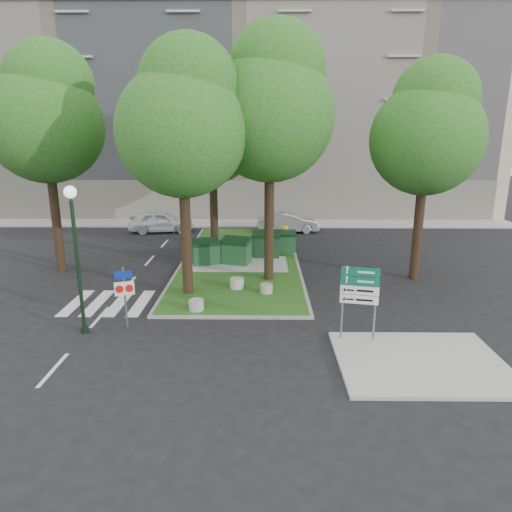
{
  "coord_description": "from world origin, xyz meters",
  "views": [
    {
      "loc": [
        1.66,
        -16.07,
        6.77
      ],
      "look_at": [
        1.44,
        1.61,
        2.0
      ],
      "focal_mm": 32.0,
      "sensor_mm": 36.0,
      "label": 1
    }
  ],
  "objects_px": {
    "dumpster_b": "(236,251)",
    "car_white": "(161,221)",
    "dumpster_a": "(205,252)",
    "tree_median_near_left": "(184,119)",
    "bollard_mid": "(237,283)",
    "directional_sign": "(359,292)",
    "tree_median_far": "(273,106)",
    "litter_bin": "(285,232)",
    "tree_median_near_right": "(272,104)",
    "tree_street_right": "(429,128)",
    "dumpster_c": "(266,244)",
    "bollard_right": "(266,288)",
    "street_lamp": "(76,243)",
    "car_silver": "(288,223)",
    "bollard_left": "(196,305)",
    "tree_median_mid": "(214,129)",
    "tree_street_left": "(46,114)",
    "traffic_sign_pole": "(124,289)",
    "dumpster_d": "(285,241)"
  },
  "relations": [
    {
      "from": "litter_bin",
      "to": "directional_sign",
      "type": "bearing_deg",
      "value": -83.86
    },
    {
      "from": "tree_street_right",
      "to": "dumpster_c",
      "type": "relative_size",
      "value": 6.36
    },
    {
      "from": "street_lamp",
      "to": "car_white",
      "type": "distance_m",
      "value": 17.07
    },
    {
      "from": "directional_sign",
      "to": "dumpster_a",
      "type": "bearing_deg",
      "value": 135.78
    },
    {
      "from": "tree_median_near_right",
      "to": "dumpster_a",
      "type": "relative_size",
      "value": 6.95
    },
    {
      "from": "dumpster_b",
      "to": "traffic_sign_pole",
      "type": "bearing_deg",
      "value": -97.73
    },
    {
      "from": "tree_street_left",
      "to": "bollard_mid",
      "type": "relative_size",
      "value": 17.94
    },
    {
      "from": "tree_median_near_left",
      "to": "traffic_sign_pole",
      "type": "height_order",
      "value": "tree_median_near_left"
    },
    {
      "from": "tree_street_right",
      "to": "car_silver",
      "type": "relative_size",
      "value": 2.38
    },
    {
      "from": "tree_median_mid",
      "to": "dumpster_b",
      "type": "bearing_deg",
      "value": -57.43
    },
    {
      "from": "car_silver",
      "to": "tree_street_left",
      "type": "bearing_deg",
      "value": 121.79
    },
    {
      "from": "street_lamp",
      "to": "litter_bin",
      "type": "bearing_deg",
      "value": 62.35
    },
    {
      "from": "directional_sign",
      "to": "street_lamp",
      "type": "bearing_deg",
      "value": -172.33
    },
    {
      "from": "tree_street_right",
      "to": "street_lamp",
      "type": "bearing_deg",
      "value": -154.78
    },
    {
      "from": "tree_street_left",
      "to": "dumpster_b",
      "type": "bearing_deg",
      "value": 7.06
    },
    {
      "from": "tree_median_mid",
      "to": "tree_street_left",
      "type": "xyz_separation_m",
      "value": [
        -7.5,
        -3.0,
        0.67
      ]
    },
    {
      "from": "tree_median_mid",
      "to": "tree_street_right",
      "type": "distance_m",
      "value": 10.77
    },
    {
      "from": "bollard_mid",
      "to": "directional_sign",
      "type": "height_order",
      "value": "directional_sign"
    },
    {
      "from": "car_silver",
      "to": "tree_median_far",
      "type": "bearing_deg",
      "value": 153.99
    },
    {
      "from": "dumpster_b",
      "to": "street_lamp",
      "type": "bearing_deg",
      "value": -104.4
    },
    {
      "from": "tree_street_left",
      "to": "dumpster_c",
      "type": "relative_size",
      "value": 6.95
    },
    {
      "from": "dumpster_a",
      "to": "tree_median_near_left",
      "type": "bearing_deg",
      "value": -108.13
    },
    {
      "from": "tree_median_near_right",
      "to": "tree_street_right",
      "type": "relative_size",
      "value": 1.14
    },
    {
      "from": "dumpster_a",
      "to": "litter_bin",
      "type": "xyz_separation_m",
      "value": [
        4.49,
        6.4,
        -0.27
      ]
    },
    {
      "from": "bollard_left",
      "to": "directional_sign",
      "type": "relative_size",
      "value": 0.23
    },
    {
      "from": "tree_median_far",
      "to": "traffic_sign_pole",
      "type": "distance_m",
      "value": 15.71
    },
    {
      "from": "car_white",
      "to": "dumpster_a",
      "type": "bearing_deg",
      "value": -160.84
    },
    {
      "from": "dumpster_c",
      "to": "street_lamp",
      "type": "distance_m",
      "value": 12.11
    },
    {
      "from": "tree_street_left",
      "to": "dumpster_d",
      "type": "relative_size",
      "value": 8.43
    },
    {
      "from": "dumpster_b",
      "to": "car_white",
      "type": "xyz_separation_m",
      "value": [
        -5.75,
        8.36,
        -0.02
      ]
    },
    {
      "from": "tree_median_far",
      "to": "bollard_right",
      "type": "xyz_separation_m",
      "value": [
        -0.42,
        -9.53,
        -8.01
      ]
    },
    {
      "from": "bollard_mid",
      "to": "car_silver",
      "type": "xyz_separation_m",
      "value": [
        2.93,
        12.38,
        0.36
      ]
    },
    {
      "from": "tree_median_far",
      "to": "litter_bin",
      "type": "height_order",
      "value": "tree_median_far"
    },
    {
      "from": "dumpster_c",
      "to": "bollard_right",
      "type": "relative_size",
      "value": 2.94
    },
    {
      "from": "tree_median_near_left",
      "to": "car_silver",
      "type": "bearing_deg",
      "value": 69.22
    },
    {
      "from": "tree_street_right",
      "to": "bollard_mid",
      "type": "height_order",
      "value": "tree_street_right"
    },
    {
      "from": "bollard_left",
      "to": "bollard_right",
      "type": "distance_m",
      "value": 3.41
    },
    {
      "from": "tree_median_mid",
      "to": "bollard_mid",
      "type": "distance_m",
      "value": 9.03
    },
    {
      "from": "dumpster_b",
      "to": "bollard_right",
      "type": "bearing_deg",
      "value": -55.99
    },
    {
      "from": "street_lamp",
      "to": "traffic_sign_pole",
      "type": "relative_size",
      "value": 2.24
    },
    {
      "from": "dumpster_c",
      "to": "bollard_right",
      "type": "xyz_separation_m",
      "value": [
        -0.04,
        -6.05,
        -0.49
      ]
    },
    {
      "from": "bollard_left",
      "to": "car_silver",
      "type": "distance_m",
      "value": 15.63
    },
    {
      "from": "tree_median_mid",
      "to": "bollard_right",
      "type": "distance_m",
      "value": 9.74
    },
    {
      "from": "street_lamp",
      "to": "car_silver",
      "type": "relative_size",
      "value": 1.21
    },
    {
      "from": "tree_median_far",
      "to": "tree_street_right",
      "type": "xyz_separation_m",
      "value": [
        6.8,
        -7.0,
        -1.34
      ]
    },
    {
      "from": "tree_median_mid",
      "to": "tree_median_far",
      "type": "xyz_separation_m",
      "value": [
        3.2,
        3.0,
        1.34
      ]
    },
    {
      "from": "dumpster_b",
      "to": "bollard_left",
      "type": "height_order",
      "value": "dumpster_b"
    },
    {
      "from": "litter_bin",
      "to": "dumpster_c",
      "type": "bearing_deg",
      "value": -104.87
    },
    {
      "from": "bollard_mid",
      "to": "litter_bin",
      "type": "distance_m",
      "value": 10.63
    },
    {
      "from": "tree_median_mid",
      "to": "car_white",
      "type": "relative_size",
      "value": 2.24
    }
  ]
}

